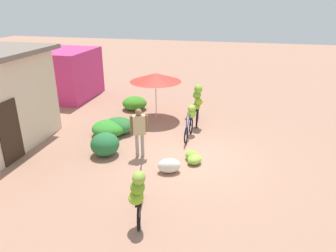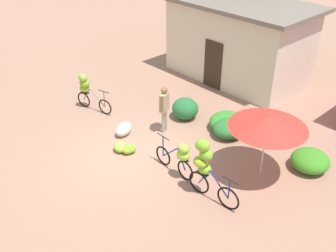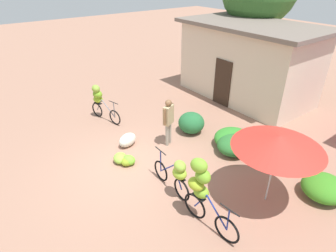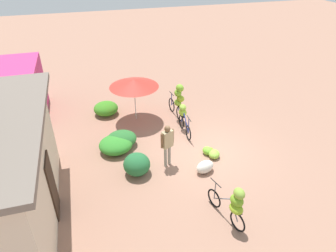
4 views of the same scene
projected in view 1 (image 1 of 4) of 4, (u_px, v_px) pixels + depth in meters
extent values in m
plane|color=#9F725D|center=(194.00, 158.00, 10.40)|extent=(60.00, 60.00, 0.00)
cube|color=#332319|center=(10.00, 132.00, 9.87)|extent=(0.90, 0.06, 2.00)
cube|color=#C53271|center=(65.00, 74.00, 16.37)|extent=(3.20, 2.80, 2.47)
ellipsoid|color=#266A37|center=(105.00, 144.00, 10.49)|extent=(0.97, 0.95, 0.77)
ellipsoid|color=#348B2D|center=(109.00, 128.00, 12.05)|extent=(1.27, 1.31, 0.57)
ellipsoid|color=#2C7030|center=(119.00, 126.00, 12.25)|extent=(1.06, 1.20, 0.61)
ellipsoid|color=#3C8C23|center=(135.00, 103.00, 14.84)|extent=(1.13, 1.14, 0.61)
cylinder|color=beige|center=(156.00, 97.00, 13.57)|extent=(0.04, 0.04, 1.91)
cone|color=red|center=(156.00, 77.00, 13.25)|extent=(2.18, 2.18, 0.35)
torus|color=black|center=(142.00, 191.00, 8.11)|extent=(0.60, 0.20, 0.61)
torus|color=black|center=(139.00, 218.00, 7.12)|extent=(0.60, 0.20, 0.61)
cylinder|color=slate|center=(139.00, 202.00, 7.19)|extent=(0.40, 0.13, 0.58)
cylinder|color=slate|center=(140.00, 189.00, 7.68)|extent=(0.70, 0.21, 0.59)
cylinder|color=black|center=(141.00, 169.00, 7.87)|extent=(0.49, 0.15, 0.03)
cylinder|color=slate|center=(141.00, 180.00, 7.99)|extent=(0.04, 0.04, 0.64)
cube|color=black|center=(139.00, 202.00, 7.09)|extent=(0.38, 0.22, 0.02)
ellipsoid|color=#91B928|center=(136.00, 198.00, 7.02)|extent=(0.49, 0.43, 0.26)
ellipsoid|color=#73A826|center=(138.00, 187.00, 6.98)|extent=(0.48, 0.42, 0.32)
ellipsoid|color=#8AB23D|center=(139.00, 178.00, 6.88)|extent=(0.38, 0.31, 0.30)
torus|color=black|center=(186.00, 135.00, 11.36)|extent=(0.63, 0.06, 0.62)
torus|color=black|center=(191.00, 126.00, 12.22)|extent=(0.63, 0.06, 0.62)
cylinder|color=navy|center=(190.00, 120.00, 11.96)|extent=(0.37, 0.04, 0.61)
cylinder|color=navy|center=(188.00, 125.00, 11.53)|extent=(0.65, 0.05, 0.62)
cylinder|color=black|center=(187.00, 117.00, 11.10)|extent=(0.50, 0.04, 0.03)
cylinder|color=navy|center=(186.00, 126.00, 11.23)|extent=(0.04, 0.04, 0.69)
cube|color=black|center=(191.00, 118.00, 12.00)|extent=(0.36, 0.15, 0.02)
ellipsoid|color=#99C333|center=(192.00, 114.00, 11.95)|extent=(0.42, 0.34, 0.31)
ellipsoid|color=#8DB53B|center=(192.00, 108.00, 11.87)|extent=(0.44, 0.39, 0.27)
torus|color=black|center=(198.00, 112.00, 13.64)|extent=(0.67, 0.11, 0.67)
torus|color=black|center=(197.00, 119.00, 12.77)|extent=(0.67, 0.11, 0.67)
cylinder|color=navy|center=(197.00, 111.00, 12.81)|extent=(0.37, 0.07, 0.60)
cylinder|color=navy|center=(198.00, 108.00, 13.25)|extent=(0.64, 0.10, 0.60)
cylinder|color=black|center=(198.00, 98.00, 13.41)|extent=(0.50, 0.08, 0.03)
cylinder|color=navy|center=(198.00, 105.00, 13.52)|extent=(0.04, 0.04, 0.61)
cube|color=black|center=(197.00, 110.00, 12.72)|extent=(0.37, 0.17, 0.02)
ellipsoid|color=#7DB42E|center=(196.00, 106.00, 12.69)|extent=(0.43, 0.37, 0.29)
ellipsoid|color=#99B427|center=(199.00, 102.00, 12.51)|extent=(0.43, 0.34, 0.27)
ellipsoid|color=#72AB2B|center=(197.00, 95.00, 12.53)|extent=(0.43, 0.36, 0.33)
ellipsoid|color=#7BB42E|center=(198.00, 89.00, 12.34)|extent=(0.48, 0.43, 0.34)
ellipsoid|color=#76C633|center=(191.00, 155.00, 10.27)|extent=(0.53, 0.50, 0.31)
ellipsoid|color=#8EC23F|center=(194.00, 160.00, 10.00)|extent=(0.63, 0.59, 0.29)
ellipsoid|color=olive|center=(192.00, 156.00, 10.26)|extent=(0.41, 0.46, 0.27)
ellipsoid|color=silver|center=(169.00, 166.00, 9.50)|extent=(0.64, 0.80, 0.44)
cylinder|color=gray|center=(137.00, 146.00, 10.36)|extent=(0.11, 0.11, 0.81)
cylinder|color=gray|center=(143.00, 145.00, 10.38)|extent=(0.11, 0.11, 0.81)
cube|color=tan|center=(139.00, 125.00, 10.09)|extent=(0.34, 0.45, 0.64)
cylinder|color=brown|center=(131.00, 124.00, 10.04)|extent=(0.08, 0.08, 0.58)
cylinder|color=brown|center=(147.00, 123.00, 10.12)|extent=(0.08, 0.08, 0.58)
sphere|color=brown|center=(139.00, 112.00, 9.93)|extent=(0.22, 0.22, 0.22)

